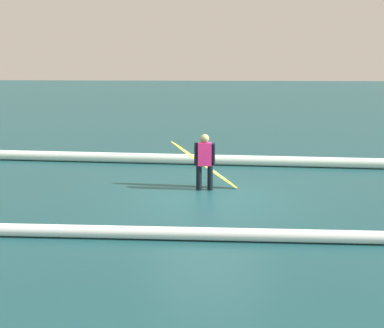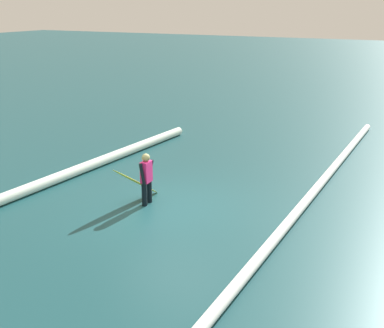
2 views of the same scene
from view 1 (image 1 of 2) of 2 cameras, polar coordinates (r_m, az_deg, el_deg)
name	(u,v)px [view 1 (image 1 of 2)]	position (r m, az deg, el deg)	size (l,w,h in m)	color
ground_plane	(208,196)	(12.98, 1.74, -3.41)	(136.06, 136.06, 0.00)	#174348
surfer	(205,159)	(13.42, 1.34, 0.51)	(0.52, 0.24, 1.41)	black
surfboard	(204,165)	(13.77, 1.30, -0.08)	(1.78, 0.51, 1.19)	yellow
wave_crest_foreground	(172,159)	(16.92, -2.14, 0.55)	(0.31, 0.31, 16.25)	white
wave_crest_midground	(171,233)	(9.92, -2.26, -7.30)	(0.24, 0.24, 23.78)	white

